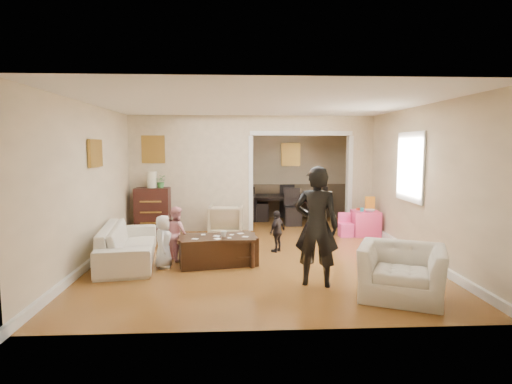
{
  "coord_description": "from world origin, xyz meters",
  "views": [
    {
      "loc": [
        -0.41,
        -7.64,
        1.91
      ],
      "look_at": [
        0.0,
        0.2,
        1.05
      ],
      "focal_mm": 29.14,
      "sensor_mm": 36.0,
      "label": 1
    }
  ],
  "objects": [
    {
      "name": "cyan_cup",
      "position": [
        2.31,
        1.01,
        0.57
      ],
      "size": [
        0.08,
        0.08,
        0.08
      ],
      "primitive_type": "cylinder",
      "color": "#23B1B1",
      "rests_on": "play_table"
    },
    {
      "name": "child_toddler",
      "position": [
        0.36,
        -0.25,
        0.38
      ],
      "size": [
        0.42,
        0.46,
        0.76
      ],
      "primitive_type": "imported",
      "rotation": [
        0.0,
        0.0,
        -2.25
      ],
      "color": "black",
      "rests_on": "ground"
    },
    {
      "name": "coffee_cup",
      "position": [
        -0.59,
        -1.05,
        0.51
      ],
      "size": [
        0.12,
        0.12,
        0.1
      ],
      "primitive_type": "imported",
      "rotation": [
        0.0,
        0.0,
        0.2
      ],
      "color": "silver",
      "rests_on": "coffee_table"
    },
    {
      "name": "play_table",
      "position": [
        2.41,
        1.06,
        0.27
      ],
      "size": [
        0.58,
        0.58,
        0.53
      ],
      "primitive_type": "cube",
      "rotation": [
        0.0,
        0.0,
        -0.05
      ],
      "color": "#FF4383",
      "rests_on": "ground"
    },
    {
      "name": "craft_papers",
      "position": [
        -0.62,
        -1.01,
        0.46
      ],
      "size": [
        0.92,
        0.51,
        0.0
      ],
      "color": "white",
      "rests_on": "coffee_table"
    },
    {
      "name": "dining_table",
      "position": [
        1.01,
        2.94,
        0.32
      ],
      "size": [
        2.02,
        1.39,
        0.65
      ],
      "primitive_type": "imported",
      "rotation": [
        0.0,
        0.0,
        -0.21
      ],
      "color": "black",
      "rests_on": "ground"
    },
    {
      "name": "framed_art_partition",
      "position": [
        -2.2,
        1.7,
        1.85
      ],
      "size": [
        0.45,
        0.03,
        0.55
      ],
      "primitive_type": "cube",
      "color": "brown",
      "rests_on": "partition_left"
    },
    {
      "name": "floor",
      "position": [
        0.0,
        0.0,
        0.0
      ],
      "size": [
        7.0,
        7.0,
        0.0
      ],
      "primitive_type": "plane",
      "color": "#A3652A",
      "rests_on": "ground"
    },
    {
      "name": "framed_art_sofa_wall",
      "position": [
        -2.71,
        -0.6,
        1.8
      ],
      "size": [
        0.03,
        0.55,
        0.4
      ],
      "primitive_type": "cube",
      "color": "brown"
    },
    {
      "name": "coffee_table",
      "position": [
        -0.69,
        -1.0,
        0.23
      ],
      "size": [
        1.32,
        0.84,
        0.46
      ],
      "primitive_type": "cube",
      "rotation": [
        0.0,
        0.0,
        0.2
      ],
      "color": "#341C10",
      "rests_on": "ground"
    },
    {
      "name": "cereal_box",
      "position": [
        2.53,
        1.16,
        0.68
      ],
      "size": [
        0.2,
        0.08,
        0.3
      ],
      "primitive_type": "cube",
      "rotation": [
        0.0,
        0.0,
        -0.05
      ],
      "color": "yellow",
      "rests_on": "play_table"
    },
    {
      "name": "sofa",
      "position": [
        -2.18,
        -0.77,
        0.31
      ],
      "size": [
        1.11,
        2.19,
        0.61
      ],
      "primitive_type": "imported",
      "rotation": [
        0.0,
        0.0,
        1.72
      ],
      "color": "beige",
      "rests_on": "ground"
    },
    {
      "name": "armchair_front",
      "position": [
        1.7,
        -2.63,
        0.33
      ],
      "size": [
        1.3,
        1.23,
        0.66
      ],
      "primitive_type": "imported",
      "rotation": [
        0.0,
        0.0,
        -0.42
      ],
      "color": "beige",
      "rests_on": "ground"
    },
    {
      "name": "table_lamp",
      "position": [
        -2.2,
        1.47,
        1.2
      ],
      "size": [
        0.22,
        0.22,
        0.36
      ],
      "primitive_type": "cylinder",
      "color": "beige",
      "rests_on": "dresser"
    },
    {
      "name": "armchair_back",
      "position": [
        -0.6,
        1.22,
        0.33
      ],
      "size": [
        0.76,
        0.78,
        0.67
      ],
      "primitive_type": "imported",
      "rotation": [
        0.0,
        0.0,
        3.07
      ],
      "color": "tan",
      "rests_on": "ground"
    },
    {
      "name": "partition_header",
      "position": [
        1.1,
        1.8,
        2.42
      ],
      "size": [
        2.22,
        0.18,
        0.35
      ],
      "primitive_type": "cube",
      "color": "beige",
      "rests_on": "partition_right"
    },
    {
      "name": "dresser",
      "position": [
        -2.2,
        1.47,
        0.51
      ],
      "size": [
        0.74,
        0.42,
        1.02
      ],
      "primitive_type": "cube",
      "color": "black",
      "rests_on": "ground"
    },
    {
      "name": "child_kneel_b",
      "position": [
        -1.39,
        -0.7,
        0.46
      ],
      "size": [
        0.52,
        0.56,
        0.91
      ],
      "primitive_type": "imported",
      "rotation": [
        0.0,
        0.0,
        2.12
      ],
      "color": "pink",
      "rests_on": "ground"
    },
    {
      "name": "partition_right",
      "position": [
        2.48,
        1.8,
        1.3
      ],
      "size": [
        0.55,
        0.18,
        2.6
      ],
      "primitive_type": "cube",
      "color": "beige",
      "rests_on": "ground"
    },
    {
      "name": "framed_art_alcove",
      "position": [
        1.1,
        3.44,
        1.7
      ],
      "size": [
        0.45,
        0.03,
        0.55
      ],
      "primitive_type": "cube",
      "color": "brown"
    },
    {
      "name": "toy_block",
      "position": [
        2.29,
        1.18,
        0.56
      ],
      "size": [
        0.09,
        0.08,
        0.05
      ],
      "primitive_type": "cube",
      "rotation": [
        0.0,
        0.0,
        0.3
      ],
      "color": "#B52D16",
      "rests_on": "play_table"
    },
    {
      "name": "partition_left",
      "position": [
        -1.38,
        1.8,
        1.3
      ],
      "size": [
        2.75,
        0.18,
        2.6
      ],
      "primitive_type": "cube",
      "color": "beige",
      "rests_on": "ground"
    },
    {
      "name": "window_pane",
      "position": [
        2.73,
        -0.4,
        1.55
      ],
      "size": [
        0.03,
        0.95,
        1.1
      ],
      "primitive_type": "cube",
      "color": "white",
      "rests_on": "ground"
    },
    {
      "name": "adult_person",
      "position": [
        0.71,
        -2.1,
        0.83
      ],
      "size": [
        0.69,
        0.55,
        1.65
      ],
      "primitive_type": "imported",
      "rotation": [
        0.0,
        0.0,
        2.86
      ],
      "color": "black",
      "rests_on": "ground"
    },
    {
      "name": "potted_plant",
      "position": [
        -2.0,
        1.47,
        1.16
      ],
      "size": [
        0.25,
        0.21,
        0.28
      ],
      "primitive_type": "imported",
      "color": "#3B7D37",
      "rests_on": "dresser"
    },
    {
      "name": "child_kneel_a",
      "position": [
        -1.54,
        -1.15,
        0.42
      ],
      "size": [
        0.28,
        0.42,
        0.84
      ],
      "primitive_type": "imported",
      "rotation": [
        0.0,
        0.0,
        1.59
      ],
      "color": "silver",
      "rests_on": "ground"
    },
    {
      "name": "play_bowl",
      "position": [
        2.46,
        0.94,
        0.56
      ],
      "size": [
        0.23,
        0.23,
        0.05
      ],
      "primitive_type": "imported",
      "rotation": [
        0.0,
        0.0,
        -0.05
      ],
      "color": "silver",
      "rests_on": "play_table"
    }
  ]
}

